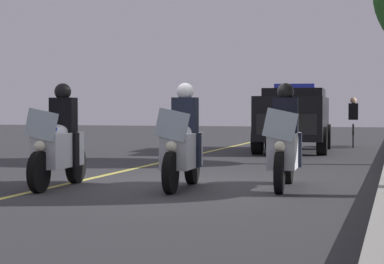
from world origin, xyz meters
The scene contains 7 objects.
ground_plane centered at (0.00, 0.00, 0.00)m, with size 80.00×80.00×0.00m, color #333335.
lane_stripe_center centered at (0.00, -2.11, 0.00)m, with size 48.00×0.12×0.01m, color #E0D14C.
police_motorcycle_lead_left centered at (0.94, -1.98, 0.70)m, with size 2.14×0.60×1.72m.
police_motorcycle_lead_right centered at (0.51, 0.01, 0.70)m, with size 2.14×0.60×1.72m.
police_motorcycle_trailing centered at (0.01, 1.59, 0.70)m, with size 2.14×0.60×1.72m.
police_suv centered at (-9.96, 0.35, 1.07)m, with size 5.00×2.30×2.05m.
cyclist_background centered at (-13.18, 1.90, 0.84)m, with size 1.76×0.33×1.69m.
Camera 1 is at (11.56, 3.37, 1.29)m, focal length 66.85 mm.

